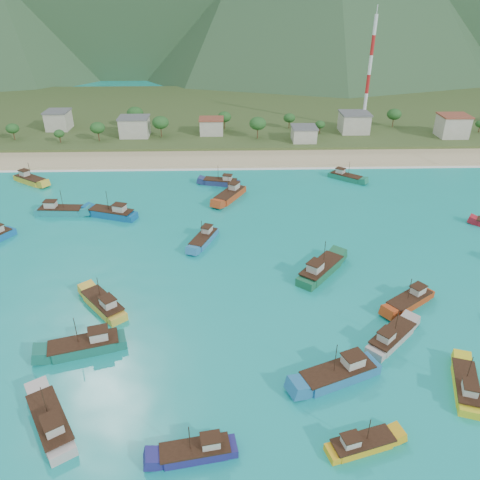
{
  "coord_description": "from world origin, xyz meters",
  "views": [
    {
      "loc": [
        0.69,
        -68.7,
        50.81
      ],
      "look_at": [
        3.12,
        18.0,
        3.0
      ],
      "focal_mm": 35.0,
      "sensor_mm": 36.0,
      "label": 1
    }
  ],
  "objects_px": {
    "boat_10": "(391,338)",
    "boat_14": "(60,211)",
    "boat_0": "(320,270)",
    "boat_18": "(204,239)",
    "boat_6": "(104,305)",
    "radio_tower": "(369,75)",
    "boat_22": "(230,195)",
    "boat_13": "(466,387)",
    "boat_9": "(51,423)",
    "boat_23": "(30,180)",
    "boat_15": "(221,182)",
    "boat_8": "(86,346)",
    "boat_21": "(339,374)",
    "boat_17": "(361,445)",
    "boat_12": "(112,214)",
    "boat_24": "(197,452)",
    "boat_26": "(410,301)",
    "boat_28": "(346,177)"
  },
  "relations": [
    {
      "from": "boat_0",
      "to": "boat_15",
      "type": "height_order",
      "value": "boat_0"
    },
    {
      "from": "boat_10",
      "to": "boat_21",
      "type": "xyz_separation_m",
      "value": [
        -10.2,
        -7.85,
        0.17
      ]
    },
    {
      "from": "boat_18",
      "to": "boat_21",
      "type": "bearing_deg",
      "value": 138.96
    },
    {
      "from": "boat_8",
      "to": "boat_15",
      "type": "distance_m",
      "value": 71.5
    },
    {
      "from": "boat_13",
      "to": "boat_14",
      "type": "distance_m",
      "value": 96.1
    },
    {
      "from": "boat_10",
      "to": "boat_14",
      "type": "xyz_separation_m",
      "value": [
        -67.84,
        49.36,
        0.11
      ]
    },
    {
      "from": "boat_8",
      "to": "boat_10",
      "type": "distance_m",
      "value": 48.58
    },
    {
      "from": "boat_6",
      "to": "boat_14",
      "type": "distance_m",
      "value": 43.91
    },
    {
      "from": "boat_14",
      "to": "boat_18",
      "type": "height_order",
      "value": "boat_14"
    },
    {
      "from": "boat_9",
      "to": "boat_23",
      "type": "bearing_deg",
      "value": 78.95
    },
    {
      "from": "boat_0",
      "to": "boat_12",
      "type": "distance_m",
      "value": 54.08
    },
    {
      "from": "boat_18",
      "to": "boat_26",
      "type": "distance_m",
      "value": 44.96
    },
    {
      "from": "boat_26",
      "to": "boat_9",
      "type": "bearing_deg",
      "value": 79.02
    },
    {
      "from": "boat_23",
      "to": "boat_6",
      "type": "bearing_deg",
      "value": 65.0
    },
    {
      "from": "boat_17",
      "to": "boat_18",
      "type": "bearing_deg",
      "value": -173.77
    },
    {
      "from": "boat_10",
      "to": "boat_26",
      "type": "height_order",
      "value": "boat_10"
    },
    {
      "from": "radio_tower",
      "to": "boat_28",
      "type": "bearing_deg",
      "value": -109.64
    },
    {
      "from": "boat_6",
      "to": "boat_21",
      "type": "bearing_deg",
      "value": -65.75
    },
    {
      "from": "boat_18",
      "to": "boat_22",
      "type": "relative_size",
      "value": 0.86
    },
    {
      "from": "boat_0",
      "to": "boat_18",
      "type": "xyz_separation_m",
      "value": [
        -23.64,
        13.87,
        -0.27
      ]
    },
    {
      "from": "radio_tower",
      "to": "boat_13",
      "type": "bearing_deg",
      "value": -98.19
    },
    {
      "from": "boat_8",
      "to": "boat_24",
      "type": "xyz_separation_m",
      "value": [
        18.38,
        -19.19,
        -0.25
      ]
    },
    {
      "from": "radio_tower",
      "to": "boat_17",
      "type": "bearing_deg",
      "value": -104.49
    },
    {
      "from": "radio_tower",
      "to": "boat_12",
      "type": "distance_m",
      "value": 109.85
    },
    {
      "from": "boat_0",
      "to": "boat_14",
      "type": "bearing_deg",
      "value": -166.47
    },
    {
      "from": "boat_12",
      "to": "boat_23",
      "type": "distance_m",
      "value": 36.96
    },
    {
      "from": "boat_15",
      "to": "boat_21",
      "type": "xyz_separation_m",
      "value": [
        17.67,
        -75.57,
        0.2
      ]
    },
    {
      "from": "boat_17",
      "to": "boat_9",
      "type": "bearing_deg",
      "value": -111.8
    },
    {
      "from": "boat_18",
      "to": "radio_tower",
      "type": "bearing_deg",
      "value": -101.99
    },
    {
      "from": "boat_18",
      "to": "boat_28",
      "type": "bearing_deg",
      "value": -115.53
    },
    {
      "from": "boat_12",
      "to": "boat_26",
      "type": "xyz_separation_m",
      "value": [
        60.93,
        -37.64,
        -0.16
      ]
    },
    {
      "from": "boat_13",
      "to": "boat_15",
      "type": "relative_size",
      "value": 0.97
    },
    {
      "from": "boat_15",
      "to": "boat_26",
      "type": "relative_size",
      "value": 1.04
    },
    {
      "from": "boat_18",
      "to": "boat_21",
      "type": "height_order",
      "value": "boat_21"
    },
    {
      "from": "radio_tower",
      "to": "boat_18",
      "type": "bearing_deg",
      "value": -124.0
    },
    {
      "from": "boat_18",
      "to": "boat_15",
      "type": "bearing_deg",
      "value": -74.09
    },
    {
      "from": "boat_0",
      "to": "boat_6",
      "type": "bearing_deg",
      "value": -126.51
    },
    {
      "from": "boat_8",
      "to": "boat_22",
      "type": "xyz_separation_m",
      "value": [
        23.17,
        58.67,
        0.02
      ]
    },
    {
      "from": "radio_tower",
      "to": "boat_6",
      "type": "relative_size",
      "value": 3.75
    },
    {
      "from": "boat_15",
      "to": "boat_21",
      "type": "distance_m",
      "value": 77.61
    },
    {
      "from": "boat_6",
      "to": "boat_26",
      "type": "relative_size",
      "value": 1.01
    },
    {
      "from": "boat_6",
      "to": "boat_18",
      "type": "distance_m",
      "value": 29.23
    },
    {
      "from": "boat_8",
      "to": "boat_21",
      "type": "bearing_deg",
      "value": -116.67
    },
    {
      "from": "boat_0",
      "to": "boat_23",
      "type": "distance_m",
      "value": 90.77
    },
    {
      "from": "boat_0",
      "to": "boat_6",
      "type": "height_order",
      "value": "boat_0"
    },
    {
      "from": "boat_18",
      "to": "boat_9",
      "type": "bearing_deg",
      "value": 92.16
    },
    {
      "from": "boat_23",
      "to": "boat_17",
      "type": "bearing_deg",
      "value": 74.22
    },
    {
      "from": "boat_21",
      "to": "boat_22",
      "type": "relative_size",
      "value": 1.03
    },
    {
      "from": "boat_22",
      "to": "boat_13",
      "type": "bearing_deg",
      "value": 144.68
    },
    {
      "from": "boat_0",
      "to": "boat_18",
      "type": "relative_size",
      "value": 1.15
    }
  ]
}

